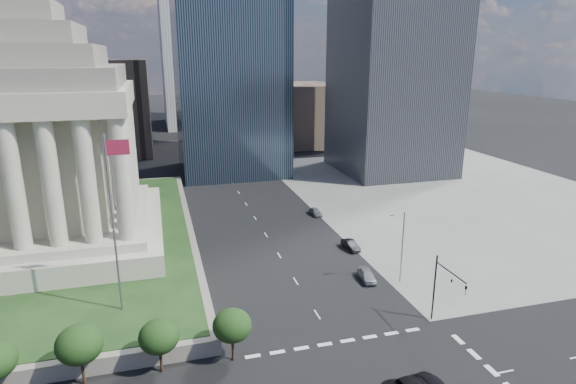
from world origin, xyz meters
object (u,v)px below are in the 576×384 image
object	(u,v)px
parked_sedan_mid	(351,245)
parked_sedan_far	(316,212)
flagpole	(114,215)
street_lamp_north	(401,243)
war_memorial	(29,115)
traffic_signal_ne	(444,285)
parked_sedan_near	(367,275)

from	to	relation	value
parked_sedan_mid	parked_sedan_far	world-z (taller)	parked_sedan_mid
flagpole	street_lamp_north	xyz separation A→B (m)	(35.16, 1.00, -7.45)
war_memorial	traffic_signal_ne	distance (m)	60.00
parked_sedan_far	traffic_signal_ne	bearing A→B (deg)	-92.59
parked_sedan_near	parked_sedan_far	xyz separation A→B (m)	(2.10, 27.92, -0.09)
flagpole	traffic_signal_ne	bearing A→B (deg)	-16.71
war_memorial	parked_sedan_near	world-z (taller)	war_memorial
parked_sedan_mid	parked_sedan_far	bearing A→B (deg)	85.07
parked_sedan_near	parked_sedan_mid	xyz separation A→B (m)	(2.10, 10.66, -0.06)
street_lamp_north	parked_sedan_mid	distance (m)	13.46
war_memorial	traffic_signal_ne	bearing A→B (deg)	-36.42
parked_sedan_near	street_lamp_north	bearing A→B (deg)	-16.98
parked_sedan_near	traffic_signal_ne	bearing A→B (deg)	-69.93
traffic_signal_ne	street_lamp_north	distance (m)	11.34
parked_sedan_mid	parked_sedan_far	distance (m)	17.26
parked_sedan_near	parked_sedan_mid	distance (m)	10.86
war_memorial	parked_sedan_mid	xyz separation A→B (m)	(45.50, -10.62, -20.70)
parked_sedan_far	street_lamp_north	bearing A→B (deg)	-90.46
war_memorial	street_lamp_north	distance (m)	54.92
street_lamp_north	parked_sedan_far	size ratio (longest dim) A/B	2.55
parked_sedan_mid	flagpole	bearing A→B (deg)	-163.06
traffic_signal_ne	parked_sedan_near	world-z (taller)	traffic_signal_ne
war_memorial	flagpole	bearing A→B (deg)	-63.11
war_memorial	street_lamp_north	bearing A→B (deg)	-25.92
flagpole	street_lamp_north	bearing A→B (deg)	1.63
war_memorial	street_lamp_north	size ratio (longest dim) A/B	3.90
war_memorial	flagpole	world-z (taller)	war_memorial
flagpole	parked_sedan_far	bearing A→B (deg)	42.59
traffic_signal_ne	parked_sedan_mid	size ratio (longest dim) A/B	1.89
war_memorial	flagpole	distance (m)	28.16
war_memorial	street_lamp_north	world-z (taller)	war_memorial
parked_sedan_near	parked_sedan_far	size ratio (longest dim) A/B	1.13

